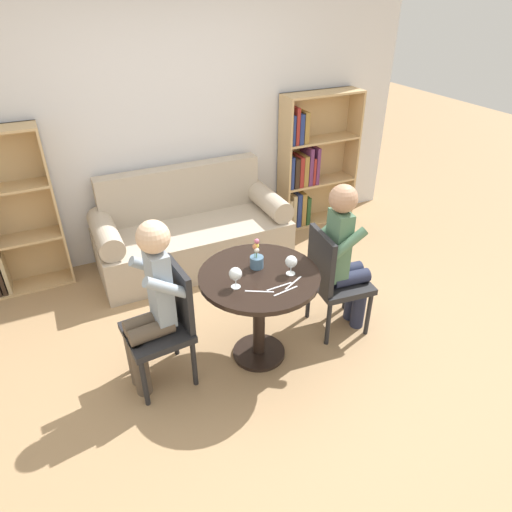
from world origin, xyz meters
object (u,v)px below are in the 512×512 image
object	(u,v)px
couch	(192,233)
flower_vase	(257,259)
person_left	(151,304)
bookshelf_right	(308,166)
chair_left	(166,321)
person_right	(346,256)
wine_glass_right	(291,262)
chair_right	(333,277)
wine_glass_left	(235,274)

from	to	relation	value
couch	flower_vase	distance (m)	1.52
person_left	bookshelf_right	bearing A→B (deg)	122.78
couch	chair_left	distance (m)	1.59
person_right	wine_glass_right	xyz separation A→B (m)	(-0.55, -0.11, 0.16)
person_left	wine_glass_right	size ratio (longest dim) A/B	8.91
couch	wine_glass_right	world-z (taller)	couch
chair_right	wine_glass_right	distance (m)	0.59
chair_right	person_left	bearing A→B (deg)	94.49
couch	chair_right	bearing A→B (deg)	-66.03
chair_left	person_right	world-z (taller)	person_right
chair_left	person_right	xyz separation A→B (m)	(1.40, -0.07, 0.18)
chair_left	person_left	world-z (taller)	person_left
person_left	wine_glass_left	xyz separation A→B (m)	(0.54, -0.15, 0.16)
bookshelf_right	chair_left	distance (m)	2.74
chair_right	wine_glass_left	size ratio (longest dim) A/B	6.09
person_left	person_right	bearing A→B (deg)	83.12
person_right	couch	bearing A→B (deg)	32.51
person_right	chair_right	bearing A→B (deg)	85.84
chair_right	person_right	bearing A→B (deg)	-94.16
couch	bookshelf_right	xyz separation A→B (m)	(1.48, 0.27, 0.38)
couch	person_right	distance (m)	1.71
couch	flower_vase	world-z (taller)	flower_vase
chair_left	wine_glass_right	size ratio (longest dim) A/B	6.37
person_right	wine_glass_right	size ratio (longest dim) A/B	8.97
wine_glass_right	person_left	bearing A→B (deg)	169.96
person_right	flower_vase	bearing A→B (deg)	90.98
bookshelf_right	couch	bearing A→B (deg)	-169.81
bookshelf_right	person_left	distance (m)	2.80
flower_vase	chair_right	bearing A→B (deg)	-4.38
chair_left	bookshelf_right	bearing A→B (deg)	123.68
couch	chair_right	world-z (taller)	couch
wine_glass_left	wine_glass_right	world-z (taller)	wine_glass_left
chair_right	couch	bearing A→B (deg)	30.03
wine_glass_left	flower_vase	size ratio (longest dim) A/B	0.65
couch	flower_vase	size ratio (longest dim) A/B	8.15
bookshelf_right	person_right	xyz separation A→B (m)	(-0.73, -1.76, -0.01)
couch	person_right	xyz separation A→B (m)	(0.75, -1.50, 0.37)
person_right	bookshelf_right	bearing A→B (deg)	-16.45
person_left	person_right	xyz separation A→B (m)	(1.49, -0.05, 0.00)
flower_vase	person_right	bearing A→B (deg)	-5.08
wine_glass_right	chair_right	bearing A→B (deg)	15.62
wine_glass_left	wine_glass_right	bearing A→B (deg)	-2.78
wine_glass_right	flower_vase	bearing A→B (deg)	134.67
couch	person_right	size ratio (longest dim) A/B	1.46
chair_right	chair_left	bearing A→B (deg)	93.86
couch	bookshelf_right	bearing A→B (deg)	10.19
chair_left	wine_glass_left	size ratio (longest dim) A/B	6.09
person_left	person_right	distance (m)	1.49
chair_right	bookshelf_right	bearing A→B (deg)	-18.99
chair_right	wine_glass_right	xyz separation A→B (m)	(-0.46, -0.13, 0.34)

